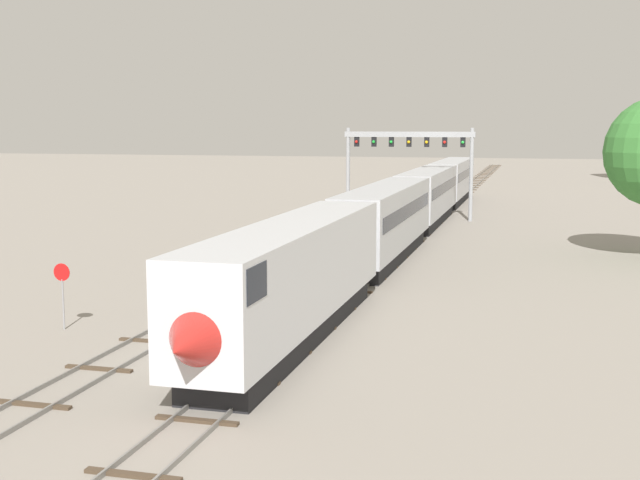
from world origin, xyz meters
The scene contains 6 objects.
ground_plane centered at (0.00, 0.00, 0.00)m, with size 400.00×400.00×0.00m, color gray.
track_main centered at (2.00, 60.00, 0.07)m, with size 2.60×200.00×0.16m.
track_near centered at (-3.50, 40.00, 0.07)m, with size 2.60×160.00×0.16m.
passenger_train centered at (2.00, 35.67, 2.60)m, with size 3.04×84.15×4.80m.
signal_gantry centered at (-0.25, 48.73, 6.27)m, with size 12.10×0.49×8.48m.
stop_sign centered at (-8.00, 3.00, 1.87)m, with size 0.76×0.08×2.88m.
Camera 1 is at (11.56, -27.86, 8.70)m, focal length 46.66 mm.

